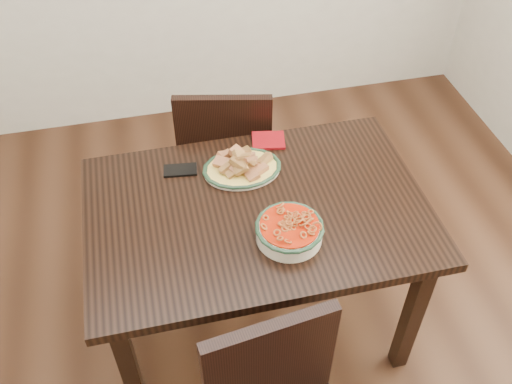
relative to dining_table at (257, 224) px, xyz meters
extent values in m
plane|color=#341C10|center=(0.02, -0.06, -0.66)|extent=(3.50, 3.50, 0.00)
cube|color=black|center=(0.00, 0.00, 0.07)|extent=(1.26, 0.84, 0.04)
cube|color=black|center=(-0.55, -0.34, -0.30)|extent=(0.06, 0.06, 0.71)
cube|color=black|center=(0.55, -0.34, -0.30)|extent=(0.06, 0.06, 0.71)
cube|color=black|center=(-0.55, 0.34, -0.30)|extent=(0.06, 0.06, 0.71)
cube|color=black|center=(0.55, 0.34, -0.30)|extent=(0.06, 0.06, 0.71)
cube|color=black|center=(0.01, 0.70, -0.23)|extent=(0.50, 0.50, 0.04)
cube|color=black|center=(0.21, 0.83, -0.45)|extent=(0.04, 0.04, 0.41)
cube|color=black|center=(-0.12, 0.90, -0.45)|extent=(0.04, 0.04, 0.41)
cube|color=black|center=(0.14, 0.50, -0.45)|extent=(0.04, 0.04, 0.41)
cube|color=black|center=(-0.19, 0.57, -0.45)|extent=(0.04, 0.04, 0.41)
cube|color=black|center=(-0.03, 0.52, 0.01)|extent=(0.42, 0.13, 0.44)
cube|color=black|center=(-0.10, -0.58, 0.01)|extent=(0.42, 0.09, 0.44)
ellipsoid|color=beige|center=(-0.01, 0.21, 0.10)|extent=(0.30, 0.23, 0.02)
ellipsoid|color=#DFBF4E|center=(-0.01, 0.21, 0.11)|extent=(0.29, 0.22, 0.01)
torus|color=#16321F|center=(-0.01, 0.21, 0.11)|extent=(0.24, 0.24, 0.01)
cylinder|color=#F3E8CD|center=(0.07, -0.17, 0.12)|extent=(0.23, 0.23, 0.06)
torus|color=#183522|center=(0.07, -0.17, 0.15)|extent=(0.24, 0.24, 0.02)
cylinder|color=#B32008|center=(0.07, -0.17, 0.15)|extent=(0.21, 0.21, 0.01)
cube|color=black|center=(-0.25, 0.26, 0.10)|extent=(0.14, 0.08, 0.01)
cube|color=maroon|center=(0.13, 0.36, 0.10)|extent=(0.15, 0.13, 0.01)
camera|label=1|loc=(-0.33, -1.42, 1.60)|focal=40.00mm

